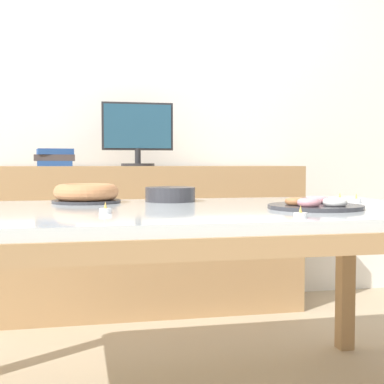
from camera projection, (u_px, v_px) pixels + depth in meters
name	position (u px, v px, depth m)	size (l,w,h in m)	color
wall_back	(142.00, 101.00, 3.47)	(8.00, 0.10, 2.60)	white
dining_table	(196.00, 229.00, 1.93)	(1.81, 1.05, 0.74)	silver
sideboard	(149.00, 239.00, 3.23)	(1.83, 0.44, 0.88)	tan
computer_monitor	(138.00, 134.00, 3.18)	(0.42, 0.20, 0.38)	#262628
book_stack	(55.00, 158.00, 3.09)	(0.23, 0.19, 0.10)	#23478C
cake_chocolate_round	(86.00, 194.00, 2.16)	(0.28, 0.28, 0.08)	#333338
pastry_platter	(315.00, 205.00, 1.88)	(0.33, 0.33, 0.04)	#333338
plate_stack	(170.00, 194.00, 2.24)	(0.21, 0.21, 0.06)	#333338
tealight_left_edge	(300.00, 215.00, 1.56)	(0.04, 0.04, 0.04)	silver
tealight_centre	(356.00, 200.00, 2.18)	(0.04, 0.04, 0.04)	silver
tealight_near_front	(340.00, 199.00, 2.26)	(0.04, 0.04, 0.04)	silver
tealight_right_edge	(105.00, 210.00, 1.71)	(0.04, 0.04, 0.04)	silver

